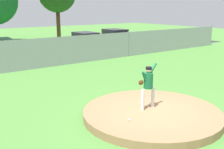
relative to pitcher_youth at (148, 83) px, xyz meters
The scene contains 9 objects.
ground_plane 5.90m from the pitcher_youth, 89.85° to the left, with size 80.00×80.00×0.00m, color #4C8438.
asphalt_strip 14.32m from the pitcher_youth, 89.94° to the left, with size 44.00×7.00×0.01m, color #2B2B2D.
pitchers_mound 1.09m from the pitcher_youth, 86.30° to the right, with size 4.83×4.83×0.27m, color #99704C.
pitcher_youth is the anchor object (origin of this frame).
baseball 1.59m from the pitcher_youth, 159.52° to the right, with size 0.07×0.07×0.07m, color white.
chainlink_fence 9.78m from the pitcher_youth, 89.91° to the left, with size 36.73×0.07×2.01m.
parked_car_slate 17.65m from the pitcher_youth, 56.35° to the left, with size 2.01×4.07×1.72m.
parked_car_champagne 15.46m from the pitcher_youth, 66.61° to the left, with size 1.82×4.04×1.65m.
parked_car_burgundy 13.94m from the pitcher_youth, 95.08° to the left, with size 2.11×4.52×1.59m.
Camera 1 is at (-6.55, -6.42, 3.78)m, focal length 44.10 mm.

